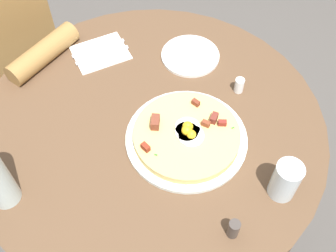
# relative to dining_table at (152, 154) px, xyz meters

# --- Properties ---
(ground_plane) EXTENTS (6.00, 6.00, 0.00)m
(ground_plane) POSITION_rel_dining_table_xyz_m (0.00, 0.00, -0.57)
(ground_plane) COLOR #4C4742
(dining_table) EXTENTS (1.01, 1.01, 0.75)m
(dining_table) POSITION_rel_dining_table_xyz_m (0.00, 0.00, 0.00)
(dining_table) COLOR brown
(dining_table) RESTS_ON ground_plane
(person_seated) EXTENTS (0.38, 0.47, 1.14)m
(person_seated) POSITION_rel_dining_table_xyz_m (0.14, -0.69, -0.07)
(person_seated) COLOR #2D2D33
(person_seated) RESTS_ON ground_plane
(pizza_plate) EXTENTS (0.34, 0.34, 0.01)m
(pizza_plate) POSITION_rel_dining_table_xyz_m (-0.03, 0.12, 0.19)
(pizza_plate) COLOR silver
(pizza_plate) RESTS_ON dining_table
(breakfast_pizza) EXTENTS (0.29, 0.29, 0.05)m
(breakfast_pizza) POSITION_rel_dining_table_xyz_m (-0.03, 0.12, 0.20)
(breakfast_pizza) COLOR tan
(breakfast_pizza) RESTS_ON pizza_plate
(bread_plate) EXTENTS (0.19, 0.19, 0.01)m
(bread_plate) POSITION_rel_dining_table_xyz_m (-0.27, -0.11, 0.19)
(bread_plate) COLOR white
(bread_plate) RESTS_ON dining_table
(napkin) EXTENTS (0.20, 0.18, 0.00)m
(napkin) POSITION_rel_dining_table_xyz_m (-0.06, -0.32, 0.18)
(napkin) COLOR white
(napkin) RESTS_ON dining_table
(fork) EXTENTS (0.18, 0.06, 0.00)m
(fork) POSITION_rel_dining_table_xyz_m (-0.06, -0.30, 0.19)
(fork) COLOR silver
(fork) RESTS_ON napkin
(knife) EXTENTS (0.18, 0.06, 0.00)m
(knife) POSITION_rel_dining_table_xyz_m (-0.07, -0.34, 0.19)
(knife) COLOR silver
(knife) RESTS_ON napkin
(water_glass) EXTENTS (0.07, 0.07, 0.11)m
(water_glass) POSITION_rel_dining_table_xyz_m (-0.10, 0.39, 0.24)
(water_glass) COLOR silver
(water_glass) RESTS_ON dining_table
(salt_shaker) EXTENTS (0.03, 0.03, 0.05)m
(salt_shaker) POSITION_rel_dining_table_xyz_m (-0.27, 0.09, 0.20)
(salt_shaker) COLOR white
(salt_shaker) RESTS_ON dining_table
(pepper_shaker) EXTENTS (0.03, 0.03, 0.06)m
(pepper_shaker) POSITION_rel_dining_table_xyz_m (0.08, 0.38, 0.21)
(pepper_shaker) COLOR #3F3833
(pepper_shaker) RESTS_ON dining_table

